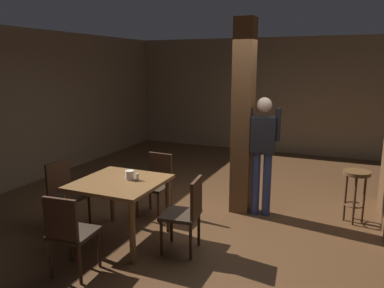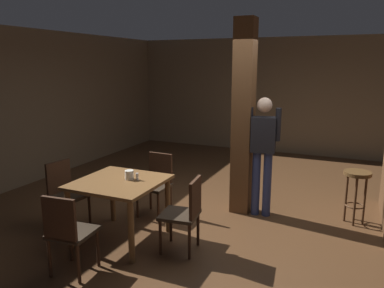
% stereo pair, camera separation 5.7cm
% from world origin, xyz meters
% --- Properties ---
extents(ground_plane, '(10.80, 10.80, 0.00)m').
position_xyz_m(ground_plane, '(0.00, 0.00, 0.00)').
color(ground_plane, '#4C301C').
extents(wall_back, '(8.00, 0.10, 2.80)m').
position_xyz_m(wall_back, '(0.00, 4.50, 1.40)').
color(wall_back, '#756047').
rests_on(wall_back, ground_plane).
extents(wall_left, '(0.10, 9.00, 2.80)m').
position_xyz_m(wall_left, '(-4.00, 0.00, 1.40)').
color(wall_left, '#756047').
rests_on(wall_left, ground_plane).
extents(pillar, '(0.28, 0.28, 2.80)m').
position_xyz_m(pillar, '(0.01, 0.38, 1.40)').
color(pillar, brown).
rests_on(pillar, ground_plane).
extents(dining_table, '(1.01, 1.01, 0.77)m').
position_xyz_m(dining_table, '(-1.10, -1.14, 0.65)').
color(dining_table, brown).
rests_on(dining_table, ground_plane).
extents(chair_north, '(0.44, 0.44, 0.89)m').
position_xyz_m(chair_north, '(-1.08, -0.25, 0.51)').
color(chair_north, '#2D2319').
rests_on(chair_north, ground_plane).
extents(chair_west, '(0.48, 0.48, 0.89)m').
position_xyz_m(chair_west, '(-1.99, -1.12, 0.51)').
color(chair_west, '#2D2319').
rests_on(chair_west, ground_plane).
extents(chair_south, '(0.46, 0.46, 0.89)m').
position_xyz_m(chair_south, '(-1.11, -2.06, 0.51)').
color(chair_south, '#2D2319').
rests_on(chair_south, ground_plane).
extents(chair_east, '(0.47, 0.47, 0.89)m').
position_xyz_m(chair_east, '(-0.22, -1.10, 0.51)').
color(chair_east, '#2D2319').
rests_on(chair_east, ground_plane).
extents(napkin_cup, '(0.11, 0.11, 0.11)m').
position_xyz_m(napkin_cup, '(-1.02, -1.04, 0.83)').
color(napkin_cup, silver).
rests_on(napkin_cup, dining_table).
extents(salt_shaker, '(0.03, 0.03, 0.09)m').
position_xyz_m(salt_shaker, '(-0.91, -1.03, 0.82)').
color(salt_shaker, silver).
rests_on(salt_shaker, dining_table).
extents(standing_person, '(0.47, 0.24, 1.72)m').
position_xyz_m(standing_person, '(0.32, 0.34, 1.00)').
color(standing_person, black).
rests_on(standing_person, ground_plane).
extents(bar_stool_near, '(0.36, 0.36, 0.74)m').
position_xyz_m(bar_stool_near, '(1.57, 0.59, 0.56)').
color(bar_stool_near, '#4C3319').
rests_on(bar_stool_near, ground_plane).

